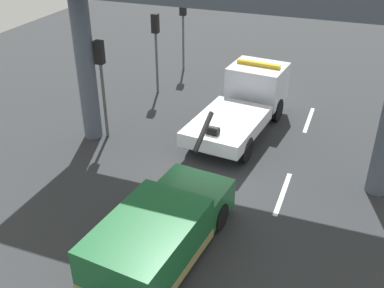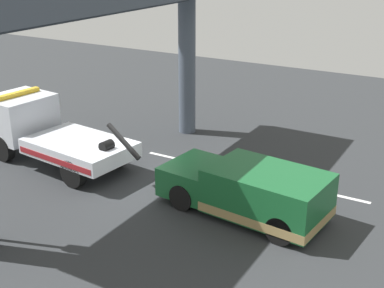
{
  "view_description": "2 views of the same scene",
  "coord_description": "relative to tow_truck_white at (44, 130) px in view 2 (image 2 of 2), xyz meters",
  "views": [
    {
      "loc": [
        -12.84,
        -4.23,
        9.0
      ],
      "look_at": [
        0.01,
        0.67,
        1.26
      ],
      "focal_mm": 42.57,
      "sensor_mm": 36.0,
      "label": 1
    },
    {
      "loc": [
        -9.82,
        13.18,
        7.83
      ],
      "look_at": [
        -1.71,
        -0.78,
        1.57
      ],
      "focal_mm": 48.78,
      "sensor_mm": 36.0,
      "label": 2
    }
  ],
  "objects": [
    {
      "name": "overpass_structure",
      "position": [
        -3.06,
        0.08,
        4.81
      ],
      "size": [
        3.6,
        13.09,
        6.92
      ],
      "color": "#4C5666",
      "rests_on": "ground"
    },
    {
      "name": "lane_stripe_east",
      "position": [
        1.63,
        -2.55,
        -1.2
      ],
      "size": [
        2.6,
        0.16,
        0.01
      ],
      "primitive_type": "cube",
      "color": "silver",
      "rests_on": "ground"
    },
    {
      "name": "lane_stripe_mid",
      "position": [
        -4.37,
        -2.55,
        -1.2
      ],
      "size": [
        2.6,
        0.16,
        0.01
      ],
      "primitive_type": "cube",
      "color": "silver",
      "rests_on": "ground"
    },
    {
      "name": "towed_van_green",
      "position": [
        -8.58,
        0.09,
        -0.42
      ],
      "size": [
        5.39,
        2.69,
        1.58
      ],
      "color": "#195B2D",
      "rests_on": "ground"
    },
    {
      "name": "lane_stripe_west",
      "position": [
        -10.37,
        -2.55,
        -1.2
      ],
      "size": [
        2.6,
        0.16,
        0.01
      ],
      "primitive_type": "cube",
      "color": "silver",
      "rests_on": "ground"
    },
    {
      "name": "tow_truck_white",
      "position": [
        0.0,
        0.0,
        0.0
      ],
      "size": [
        7.34,
        2.99,
        2.46
      ],
      "color": "silver",
      "rests_on": "ground"
    },
    {
      "name": "ground_plane",
      "position": [
        -4.37,
        0.08,
        -1.25
      ],
      "size": [
        60.0,
        40.0,
        0.1
      ],
      "primitive_type": "cube",
      "color": "#2D3033"
    }
  ]
}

